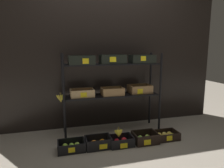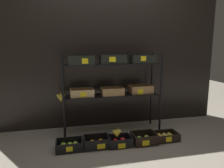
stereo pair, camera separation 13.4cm
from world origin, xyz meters
The scene contains 9 objects.
ground_plane centered at (0.00, 0.00, 0.00)m, with size 10.00×10.00×0.00m, color gray.
storefront_wall centered at (0.00, 0.37, 1.11)m, with size 3.81×0.12×2.22m, color black.
display_rack centered at (-0.01, -0.01, 0.81)m, with size 1.53×0.37×1.19m.
crate_ground_apple_green centered at (-0.65, -0.45, 0.05)m, with size 0.34×0.23×0.12m.
crate_ground_orange centered at (-0.31, -0.46, 0.05)m, with size 0.33×0.24×0.14m.
crate_ground_apple_red centered at (-0.01, -0.48, 0.05)m, with size 0.31×0.24×0.12m.
crate_ground_right_apple_green centered at (0.33, -0.48, 0.05)m, with size 0.32×0.26×0.14m.
crate_ground_apple_gold centered at (0.65, -0.46, 0.04)m, with size 0.35×0.24×0.11m.
banana_bunch_loose centered at (-0.05, -0.49, 0.18)m, with size 0.13×0.04×0.13m.
Camera 1 is at (-0.79, -2.88, 1.25)m, focal length 32.87 mm.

